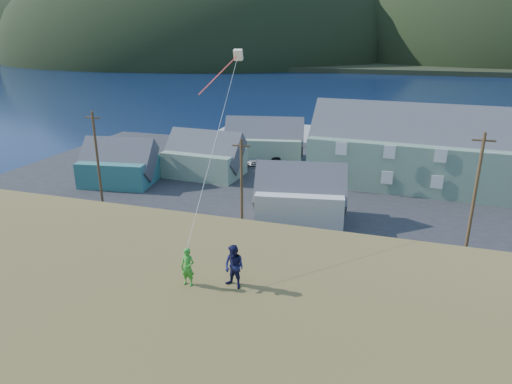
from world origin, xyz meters
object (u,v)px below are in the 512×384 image
wharf (295,135)px  shed_teal (119,164)px  lodge (457,152)px  shed_palegreen_far (264,141)px  kite_flyer_navy (234,267)px  kite_flyer_green (188,267)px  shed_palegreen_near (204,156)px  shed_white (300,195)px

wharf → shed_teal: size_ratio=2.87×
lodge → shed_palegreen_far: (-23.68, 5.68, -1.59)m
kite_flyer_navy → lodge: bearing=90.7°
wharf → kite_flyer_green: (9.17, -59.55, 7.54)m
wharf → shed_palegreen_near: bearing=-102.7°
lodge → shed_palegreen_far: size_ratio=2.79×
shed_teal → shed_white: size_ratio=0.99×
wharf → shed_white: size_ratio=2.85×
shed_teal → kite_flyer_navy: (24.73, -28.55, 5.64)m
lodge → shed_palegreen_far: lodge is taller
shed_white → kite_flyer_navy: 24.90m
shed_teal → shed_palegreen_near: shed_palegreen_near is taller
kite_flyer_green → kite_flyer_navy: size_ratio=0.88×
shed_palegreen_far → kite_flyer_navy: (11.80, -43.75, 5.34)m
lodge → shed_teal: size_ratio=3.58×
shed_white → kite_flyer_green: (0.68, -24.55, 5.43)m
wharf → shed_white: 36.07m
lodge → shed_teal: 37.88m
shed_palegreen_far → kite_flyer_green: bearing=-88.3°
shed_white → kite_flyer_navy: (2.48, -24.15, 5.54)m
shed_palegreen_far → kite_flyer_navy: 45.63m
lodge → kite_flyer_green: 41.00m
shed_palegreen_far → kite_flyer_green: (10.00, -44.15, 5.24)m
lodge → shed_palegreen_near: size_ratio=3.36×
shed_teal → shed_white: 22.68m
shed_teal → shed_palegreen_near: bearing=27.0°
shed_white → kite_flyer_navy: kite_flyer_navy is taller
lodge → kite_flyer_navy: lodge is taller
kite_flyer_navy → shed_palegreen_far: bearing=123.1°
shed_palegreen_near → kite_flyer_green: kite_flyer_green is taller
lodge → wharf: bearing=140.5°
shed_palegreen_far → kite_flyer_green: 45.57m
lodge → shed_white: lodge is taller
kite_flyer_green → shed_palegreen_far: bearing=105.4°
shed_palegreen_near → shed_palegreen_far: size_ratio=0.83×
lodge → shed_teal: lodge is taller
wharf → lodge: bearing=-42.7°
wharf → kite_flyer_navy: 60.64m
wharf → shed_palegreen_near: 25.50m
wharf → kite_flyer_navy: size_ratio=14.62×
shed_teal → kite_flyer_navy: bearing=-57.6°
shed_teal → shed_palegreen_far: 19.96m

